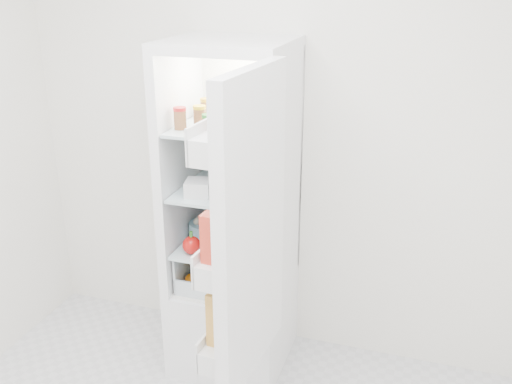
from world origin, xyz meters
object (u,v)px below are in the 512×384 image
(refrigerator, at_px, (236,251))
(fridge_door, at_px, (245,235))
(red_cabbage, at_px, (238,228))
(mushroom_bowl, at_px, (204,229))

(refrigerator, bearing_deg, fridge_door, -66.46)
(red_cabbage, height_order, fridge_door, fridge_door)
(fridge_door, bearing_deg, refrigerator, 27.99)
(fridge_door, bearing_deg, mushroom_bowl, 40.80)
(mushroom_bowl, height_order, fridge_door, fridge_door)
(red_cabbage, bearing_deg, mushroom_bowl, 170.44)
(mushroom_bowl, bearing_deg, refrigerator, 12.21)
(refrigerator, bearing_deg, mushroom_bowl, -167.79)
(refrigerator, relative_size, mushroom_bowl, 10.70)
(refrigerator, xyz_separation_m, red_cabbage, (0.04, -0.07, 0.18))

